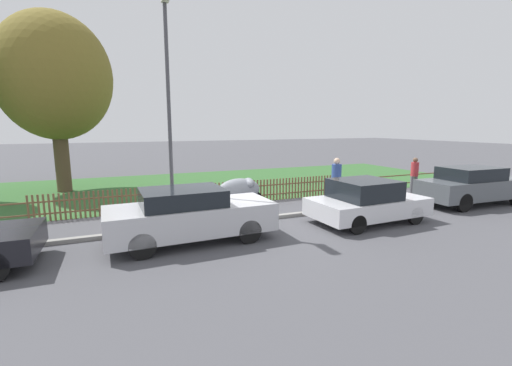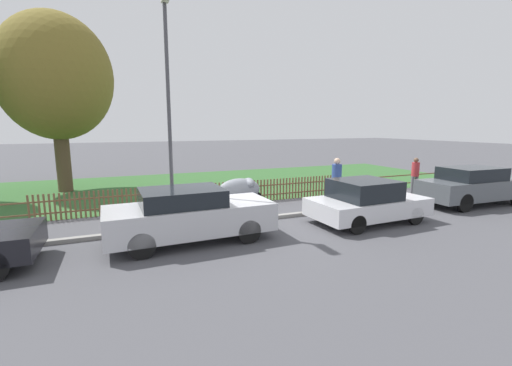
# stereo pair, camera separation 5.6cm
# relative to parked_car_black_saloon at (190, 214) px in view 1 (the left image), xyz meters

# --- Properties ---
(ground_plane) EXTENTS (120.00, 120.00, 0.00)m
(ground_plane) POSITION_rel_parked_car_black_saloon_xyz_m (1.44, 1.05, -0.74)
(ground_plane) COLOR #4C4C51
(kerb_stone) EXTENTS (31.55, 0.20, 0.12)m
(kerb_stone) POSITION_rel_parked_car_black_saloon_xyz_m (1.44, 1.15, -0.68)
(kerb_stone) COLOR gray
(kerb_stone) RESTS_ON ground
(grass_strip) EXTENTS (31.55, 9.72, 0.01)m
(grass_strip) POSITION_rel_parked_car_black_saloon_xyz_m (1.44, 8.59, -0.74)
(grass_strip) COLOR #33602D
(grass_strip) RESTS_ON ground
(park_fence) EXTENTS (31.55, 0.05, 0.90)m
(park_fence) POSITION_rel_parked_car_black_saloon_xyz_m (1.44, 3.74, -0.29)
(park_fence) COLOR brown
(park_fence) RESTS_ON ground
(parked_car_black_saloon) EXTENTS (4.37, 1.81, 1.44)m
(parked_car_black_saloon) POSITION_rel_parked_car_black_saloon_xyz_m (0.00, 0.00, 0.00)
(parked_car_black_saloon) COLOR #BCBCC1
(parked_car_black_saloon) RESTS_ON ground
(parked_car_navy_estate) EXTENTS (3.80, 2.00, 1.38)m
(parked_car_navy_estate) POSITION_rel_parked_car_black_saloon_xyz_m (5.60, -0.34, -0.06)
(parked_car_navy_estate) COLOR silver
(parked_car_navy_estate) RESTS_ON ground
(parked_car_red_compact) EXTENTS (4.59, 1.81, 1.49)m
(parked_car_red_compact) POSITION_rel_parked_car_black_saloon_xyz_m (11.12, 0.01, 0.02)
(parked_car_red_compact) COLOR #51565B
(parked_car_red_compact) RESTS_ON ground
(covered_motorcycle) EXTENTS (1.83, 0.76, 1.11)m
(covered_motorcycle) POSITION_rel_parked_car_black_saloon_xyz_m (2.60, 3.16, -0.08)
(covered_motorcycle) COLOR black
(covered_motorcycle) RESTS_ON ground
(tree_behind_motorcycle) EXTENTS (4.87, 4.87, 8.02)m
(tree_behind_motorcycle) POSITION_rel_parked_car_black_saloon_xyz_m (-3.92, 9.34, 4.44)
(tree_behind_motorcycle) COLOR brown
(tree_behind_motorcycle) RESTS_ON ground
(pedestrian_near_fence) EXTENTS (0.38, 0.34, 1.64)m
(pedestrian_near_fence) POSITION_rel_parked_car_black_saloon_xyz_m (10.88, 2.62, 0.18)
(pedestrian_near_fence) COLOR slate
(pedestrian_near_fence) RESTS_ON ground
(pedestrian_by_lamp) EXTENTS (0.50, 0.50, 1.85)m
(pedestrian_by_lamp) POSITION_rel_parked_car_black_saloon_xyz_m (6.12, 2.00, 0.30)
(pedestrian_by_lamp) COLOR #2D3351
(pedestrian_by_lamp) RESTS_ON ground
(street_lamp) EXTENTS (0.20, 0.79, 6.64)m
(street_lamp) POSITION_rel_parked_car_black_saloon_xyz_m (-0.15, 1.63, 3.35)
(street_lamp) COLOR #47474C
(street_lamp) RESTS_ON ground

